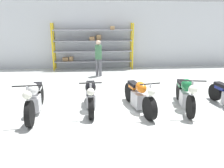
# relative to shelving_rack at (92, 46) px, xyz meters

# --- Properties ---
(ground_plane) EXTENTS (30.00, 30.00, 0.00)m
(ground_plane) POSITION_rel_shelving_rack_xyz_m (0.58, -6.02, -1.27)
(ground_plane) COLOR silver
(back_wall) EXTENTS (30.00, 0.08, 3.60)m
(back_wall) POSITION_rel_shelving_rack_xyz_m (0.58, 0.36, 0.53)
(back_wall) COLOR silver
(back_wall) RESTS_ON ground_plane
(shelving_rack) EXTENTS (4.33, 0.63, 2.47)m
(shelving_rack) POSITION_rel_shelving_rack_xyz_m (0.00, 0.00, 0.00)
(shelving_rack) COLOR yellow
(shelving_rack) RESTS_ON ground_plane
(motorcycle_white) EXTENTS (0.70, 2.22, 1.06)m
(motorcycle_white) POSITION_rel_shelving_rack_xyz_m (-1.63, -6.09, -0.81)
(motorcycle_white) COLOR black
(motorcycle_white) RESTS_ON ground_plane
(motorcycle_black) EXTENTS (0.60, 2.05, 1.00)m
(motorcycle_black) POSITION_rel_shelving_rack_xyz_m (-0.07, -5.80, -0.84)
(motorcycle_black) COLOR black
(motorcycle_black) RESTS_ON ground_plane
(motorcycle_orange) EXTENTS (0.70, 2.06, 1.00)m
(motorcycle_orange) POSITION_rel_shelving_rack_xyz_m (1.35, -6.01, -0.85)
(motorcycle_orange) COLOR black
(motorcycle_orange) RESTS_ON ground_plane
(motorcycle_green) EXTENTS (0.71, 2.09, 1.06)m
(motorcycle_green) POSITION_rel_shelving_rack_xyz_m (2.73, -6.04, -0.78)
(motorcycle_green) COLOR black
(motorcycle_green) RESTS_ON ground_plane
(person_browsing) EXTENTS (0.44, 0.44, 1.70)m
(person_browsing) POSITION_rel_shelving_rack_xyz_m (0.27, -1.70, -0.26)
(person_browsing) COLOR #595960
(person_browsing) RESTS_ON ground_plane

